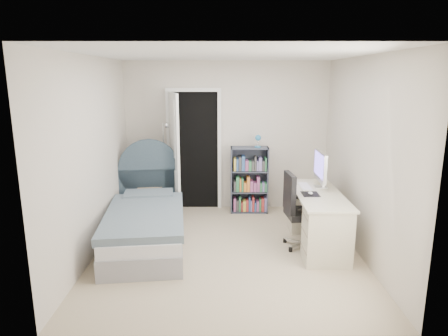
{
  "coord_description": "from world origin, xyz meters",
  "views": [
    {
      "loc": [
        -0.05,
        -4.91,
        2.24
      ],
      "look_at": [
        -0.05,
        0.28,
        1.05
      ],
      "focal_mm": 32.0,
      "sensor_mm": 36.0,
      "label": 1
    }
  ],
  "objects_px": {
    "bed": "(146,222)",
    "office_chair": "(298,207)",
    "desk": "(317,216)",
    "floor_lamp": "(166,177)",
    "nightstand": "(150,191)",
    "bookcase": "(250,183)"
  },
  "relations": [
    {
      "from": "bed",
      "to": "bookcase",
      "type": "height_order",
      "value": "bookcase"
    },
    {
      "from": "desk",
      "to": "floor_lamp",
      "type": "bearing_deg",
      "value": 150.0
    },
    {
      "from": "bed",
      "to": "desk",
      "type": "height_order",
      "value": "bed"
    },
    {
      "from": "nightstand",
      "to": "office_chair",
      "type": "height_order",
      "value": "office_chair"
    },
    {
      "from": "bed",
      "to": "bookcase",
      "type": "relative_size",
      "value": 1.67
    },
    {
      "from": "bed",
      "to": "office_chair",
      "type": "height_order",
      "value": "bed"
    },
    {
      "from": "nightstand",
      "to": "desk",
      "type": "distance_m",
      "value": 2.74
    },
    {
      "from": "floor_lamp",
      "to": "office_chair",
      "type": "relative_size",
      "value": 1.5
    },
    {
      "from": "nightstand",
      "to": "bookcase",
      "type": "height_order",
      "value": "bookcase"
    },
    {
      "from": "nightstand",
      "to": "bookcase",
      "type": "relative_size",
      "value": 0.47
    },
    {
      "from": "bed",
      "to": "office_chair",
      "type": "bearing_deg",
      "value": -4.41
    },
    {
      "from": "bed",
      "to": "nightstand",
      "type": "height_order",
      "value": "bed"
    },
    {
      "from": "floor_lamp",
      "to": "nightstand",
      "type": "bearing_deg",
      "value": -160.61
    },
    {
      "from": "floor_lamp",
      "to": "office_chair",
      "type": "distance_m",
      "value": 2.36
    },
    {
      "from": "bookcase",
      "to": "desk",
      "type": "height_order",
      "value": "bookcase"
    },
    {
      "from": "office_chair",
      "to": "bed",
      "type": "bearing_deg",
      "value": 175.59
    },
    {
      "from": "desk",
      "to": "office_chair",
      "type": "relative_size",
      "value": 1.48
    },
    {
      "from": "nightstand",
      "to": "office_chair",
      "type": "xyz_separation_m",
      "value": [
        2.19,
        -1.26,
        0.15
      ]
    },
    {
      "from": "bed",
      "to": "floor_lamp",
      "type": "height_order",
      "value": "floor_lamp"
    },
    {
      "from": "bed",
      "to": "desk",
      "type": "xyz_separation_m",
      "value": [
        2.33,
        -0.09,
        0.11
      ]
    },
    {
      "from": "bookcase",
      "to": "bed",
      "type": "bearing_deg",
      "value": -139.53
    },
    {
      "from": "desk",
      "to": "office_chair",
      "type": "bearing_deg",
      "value": -165.8
    }
  ]
}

